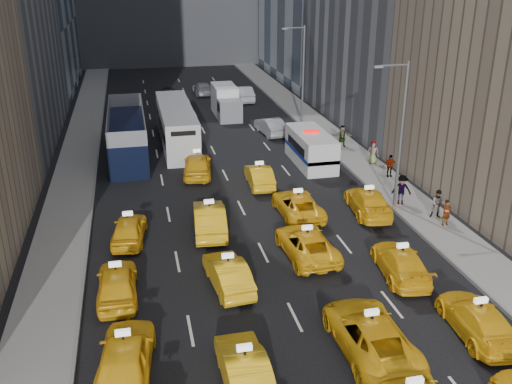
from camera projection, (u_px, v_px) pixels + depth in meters
ground at (309, 345)px, 22.72m from camera, size 160.00×160.00×0.00m
sidewalk_west at (78, 162)px, 43.23m from camera, size 3.00×90.00×0.15m
sidewalk_east at (340, 144)px, 47.42m from camera, size 3.00×90.00×0.15m
curb_west at (97, 161)px, 43.51m from camera, size 0.15×90.00×0.18m
curb_east at (323, 145)px, 47.13m from camera, size 0.15×90.00×0.18m
streetlight_near at (400, 131)px, 33.57m from camera, size 2.15×0.22×9.00m
streetlight_far at (302, 72)px, 51.67m from camera, size 2.15×0.22×9.00m
taxi_4 at (125, 357)px, 20.78m from camera, size 2.53×5.05×1.65m
taxi_5 at (245, 369)px, 20.27m from camera, size 1.60×4.43×1.45m
taxi_6 at (370, 334)px, 22.16m from camera, size 2.55×5.49×1.52m
taxi_7 at (478, 319)px, 23.18m from camera, size 2.29×4.87×1.37m
taxi_8 at (117, 283)px, 25.66m from camera, size 1.83×4.44×1.51m
taxi_9 at (228, 273)px, 26.56m from camera, size 1.94×4.44×1.42m
taxi_10 at (307, 244)px, 29.38m from camera, size 2.52×5.13×1.40m
taxi_11 at (401, 262)px, 27.56m from camera, size 2.58×5.02×1.39m
taxi_12 at (129, 229)px, 30.95m from camera, size 2.20×4.34×1.42m
taxi_13 at (209, 218)px, 31.99m from camera, size 2.12×5.05×1.62m
taxi_14 at (298, 205)px, 34.11m from camera, size 2.34×4.99×1.38m
taxi_15 at (368, 202)px, 34.41m from camera, size 2.64×5.23×1.46m
taxi_16 at (197, 165)px, 40.46m from camera, size 2.58×5.02×1.63m
taxi_17 at (259, 176)px, 38.66m from camera, size 1.68×4.34×1.41m
nypd_van at (311, 149)px, 42.62m from camera, size 2.71×6.26×2.64m
double_decker at (127, 133)px, 44.50m from camera, size 3.24×12.23×3.53m
city_bus at (176, 125)px, 47.30m from camera, size 3.34×12.51×3.20m
box_truck at (226, 102)px, 55.97m from camera, size 2.90×6.52×2.88m
misc_car_0 at (271, 126)px, 50.23m from camera, size 2.08×4.67×1.49m
misc_car_1 at (124, 105)px, 57.41m from camera, size 2.55×5.40×1.49m
misc_car_2 at (202, 88)px, 65.39m from camera, size 1.95×4.75×1.38m
misc_car_3 at (168, 93)px, 63.45m from camera, size 2.01×4.06×1.33m
misc_car_4 at (243, 94)px, 62.14m from camera, size 1.80×5.10×1.68m
pedestrian_0 at (447, 213)px, 32.45m from camera, size 0.61×0.45×1.55m
pedestrian_1 at (438, 204)px, 33.38m from camera, size 0.95×0.73×1.73m
pedestrian_2 at (402, 190)px, 35.25m from camera, size 1.33×0.96×1.90m
pedestrian_3 at (390, 166)px, 39.85m from camera, size 0.98×0.53×1.60m
pedestrian_4 at (373, 152)px, 42.43m from camera, size 0.97×0.75×1.75m
pedestrian_5 at (342, 136)px, 46.31m from camera, size 1.70×0.75×1.77m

